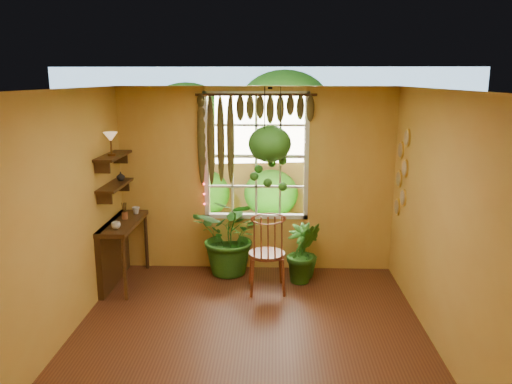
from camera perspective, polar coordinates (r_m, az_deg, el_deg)
floor at (r=5.64m, az=-0.88°, el=-17.00°), size 4.50×4.50×0.00m
ceiling at (r=4.89m, az=-0.99°, el=11.62°), size 4.50×4.50×0.00m
wall_back at (r=7.28m, az=0.01°, el=1.35°), size 4.00×0.00×4.00m
wall_left at (r=5.57m, az=-21.97°, el=-3.24°), size 0.00×4.50×4.50m
wall_right at (r=5.38m, az=20.91°, el=-3.71°), size 0.00×4.50×4.50m
window at (r=7.25m, az=0.02°, el=4.11°), size 1.52×0.10×1.86m
valance_vine at (r=7.07m, az=-0.71°, el=8.59°), size 1.70×0.12×1.10m
string_lights at (r=7.22m, az=-6.06°, el=4.40°), size 0.03×0.03×1.54m
wall_plates at (r=7.00m, az=16.30°, el=2.02°), size 0.04×0.32×1.10m
counter_ledge at (r=7.20m, az=-15.64°, el=-5.87°), size 0.40×1.20×0.90m
shelf_lower at (r=6.97m, az=-15.80°, el=0.75°), size 0.25×0.90×0.04m
shelf_upper at (r=6.90m, az=-16.00°, el=4.00°), size 0.25×0.90×0.04m
backyard at (r=11.85m, az=2.01°, el=5.51°), size 14.00×10.00×12.00m
windsor_chair at (r=6.72m, az=1.26°, el=-8.28°), size 0.53×0.56×1.31m
potted_plant_left at (r=7.25m, az=-2.77°, el=-4.98°), size 1.31×1.23×1.17m
potted_plant_mid at (r=7.02m, az=5.47°, el=-6.90°), size 0.57×0.51×0.87m
potted_plant_right at (r=7.21m, az=5.28°, el=-6.75°), size 0.46×0.46×0.78m
hanging_basket at (r=6.83m, az=1.58°, el=4.98°), size 0.59×0.59×1.42m
cup_a at (r=6.72m, az=-15.71°, el=-3.69°), size 0.14×0.14×0.09m
cup_b at (r=7.37m, az=-13.56°, el=-2.06°), size 0.12×0.12×0.10m
brush_jar at (r=7.12m, az=-14.79°, el=-2.11°), size 0.08×0.08×0.30m
shelf_vase at (r=7.18m, az=-15.21°, el=1.76°), size 0.14×0.14×0.12m
tiffany_lamp at (r=6.76m, az=-16.29°, el=5.90°), size 0.19×0.19×0.31m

